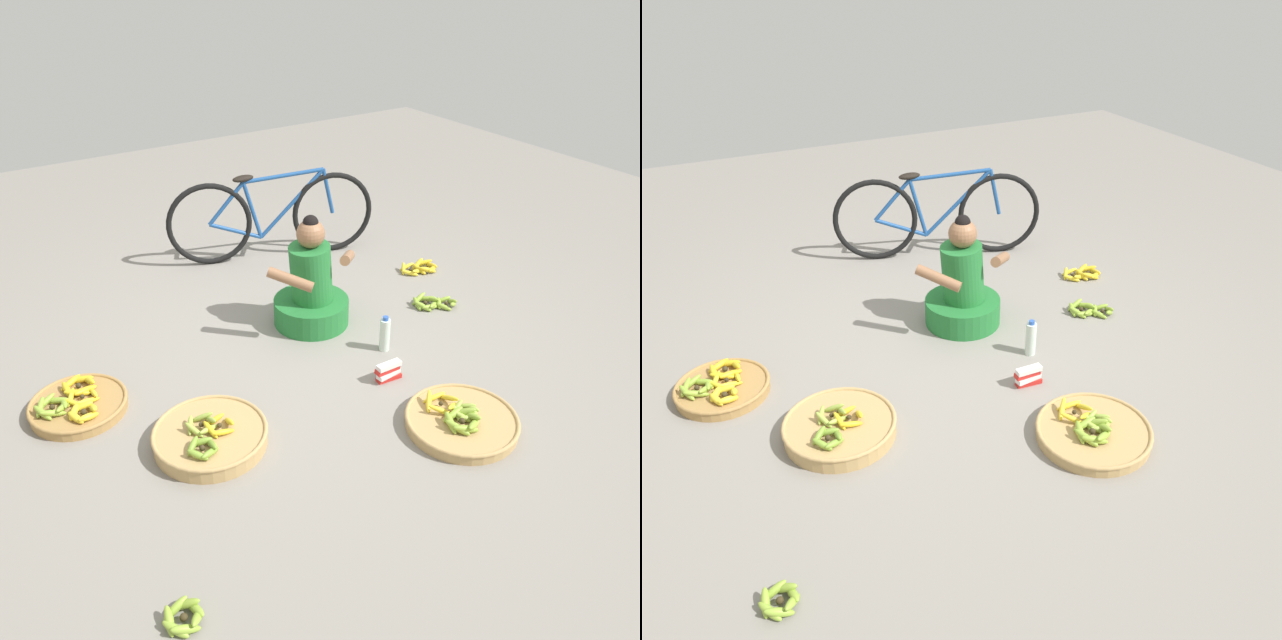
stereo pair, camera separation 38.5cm
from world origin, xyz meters
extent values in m
plane|color=gray|center=(0.00, 0.00, 0.00)|extent=(10.00, 10.00, 0.00)
cylinder|color=#237233|center=(0.25, 0.30, 0.09)|extent=(0.52, 0.52, 0.18)
cylinder|color=#237233|center=(0.25, 0.30, 0.38)|extent=(0.36, 0.34, 0.42)
sphere|color=#8C6042|center=(0.25, 0.30, 0.67)|extent=(0.19, 0.19, 0.19)
sphere|color=black|center=(0.25, 0.30, 0.74)|extent=(0.10, 0.10, 0.10)
cylinder|color=#8C6042|center=(0.01, 0.16, 0.46)|extent=(0.27, 0.26, 0.16)
cylinder|color=#8C6042|center=(0.50, 0.23, 0.46)|extent=(0.26, 0.27, 0.16)
torus|color=black|center=(0.07, 1.53, 0.34)|extent=(0.66, 0.25, 0.68)
torus|color=black|center=(1.04, 1.21, 0.34)|extent=(0.66, 0.25, 0.68)
cylinder|color=#1E4C8C|center=(0.72, 1.32, 0.45)|extent=(0.54, 0.20, 0.55)
cylinder|color=#1E4C8C|center=(0.41, 1.42, 0.43)|extent=(0.15, 0.08, 0.49)
cylinder|color=#1E4C8C|center=(0.66, 1.34, 0.69)|extent=(0.63, 0.23, 0.08)
cylinder|color=#1E4C8C|center=(0.27, 1.47, 0.27)|extent=(0.41, 0.16, 0.18)
cylinder|color=#1E4C8C|center=(0.21, 1.49, 0.50)|extent=(0.31, 0.13, 0.35)
cylinder|color=#1E4C8C|center=(1.01, 1.23, 0.53)|extent=(0.12, 0.07, 0.38)
ellipsoid|color=black|center=(0.35, 1.44, 0.70)|extent=(0.18, 0.08, 0.05)
cylinder|color=#A87F47|center=(-1.38, 0.19, 0.03)|extent=(0.54, 0.54, 0.06)
torus|color=#A87F47|center=(-1.38, 0.19, 0.06)|extent=(0.55, 0.55, 0.02)
ellipsoid|color=yellow|center=(-1.29, 0.20, 0.08)|extent=(0.03, 0.14, 0.06)
ellipsoid|color=yellow|center=(-1.32, 0.26, 0.08)|extent=(0.14, 0.08, 0.06)
ellipsoid|color=yellow|center=(-1.41, 0.23, 0.08)|extent=(0.09, 0.14, 0.06)
ellipsoid|color=yellow|center=(-1.40, 0.16, 0.08)|extent=(0.11, 0.13, 0.05)
ellipsoid|color=yellow|center=(-1.33, 0.14, 0.09)|extent=(0.15, 0.07, 0.07)
sphere|color=#382D19|center=(-1.35, 0.20, 0.08)|extent=(0.03, 0.03, 0.03)
ellipsoid|color=gold|center=(-1.28, 0.32, 0.09)|extent=(0.06, 0.15, 0.08)
ellipsoid|color=gold|center=(-1.31, 0.37, 0.09)|extent=(0.15, 0.10, 0.06)
ellipsoid|color=gold|center=(-1.37, 0.37, 0.09)|extent=(0.15, 0.10, 0.06)
ellipsoid|color=gold|center=(-1.41, 0.31, 0.09)|extent=(0.04, 0.15, 0.06)
ellipsoid|color=gold|center=(-1.37, 0.25, 0.09)|extent=(0.15, 0.09, 0.06)
ellipsoid|color=gold|center=(-1.32, 0.25, 0.09)|extent=(0.15, 0.09, 0.06)
sphere|color=#382D19|center=(-1.34, 0.31, 0.09)|extent=(0.03, 0.03, 0.03)
ellipsoid|color=#8CAD38|center=(-1.45, 0.19, 0.09)|extent=(0.05, 0.15, 0.07)
ellipsoid|color=#8CAD38|center=(-1.48, 0.24, 0.08)|extent=(0.14, 0.11, 0.06)
ellipsoid|color=#8CAD38|center=(-1.54, 0.25, 0.09)|extent=(0.15, 0.09, 0.08)
ellipsoid|color=#8CAD38|center=(-1.57, 0.22, 0.09)|extent=(0.10, 0.14, 0.07)
ellipsoid|color=#8CAD38|center=(-1.57, 0.16, 0.09)|extent=(0.09, 0.15, 0.07)
ellipsoid|color=#8CAD38|center=(-1.53, 0.13, 0.09)|extent=(0.15, 0.05, 0.08)
ellipsoid|color=#8CAD38|center=(-1.47, 0.15, 0.09)|extent=(0.12, 0.13, 0.08)
sphere|color=#382D19|center=(-1.52, 0.19, 0.09)|extent=(0.03, 0.03, 0.03)
ellipsoid|color=yellow|center=(-1.33, 0.05, 0.09)|extent=(0.05, 0.13, 0.08)
ellipsoid|color=yellow|center=(-1.37, 0.10, 0.09)|extent=(0.13, 0.06, 0.07)
ellipsoid|color=yellow|center=(-1.43, 0.08, 0.09)|extent=(0.11, 0.12, 0.06)
ellipsoid|color=yellow|center=(-1.43, 0.03, 0.09)|extent=(0.09, 0.13, 0.06)
ellipsoid|color=yellow|center=(-1.37, 0.00, 0.09)|extent=(0.13, 0.06, 0.06)
sphere|color=#382D19|center=(-1.38, 0.05, 0.09)|extent=(0.04, 0.04, 0.04)
cylinder|color=tan|center=(0.34, -1.10, 0.03)|extent=(0.61, 0.61, 0.06)
torus|color=tan|center=(0.34, -1.10, 0.06)|extent=(0.63, 0.63, 0.02)
ellipsoid|color=#9EB747|center=(0.43, -1.08, 0.08)|extent=(0.04, 0.12, 0.06)
ellipsoid|color=#9EB747|center=(0.41, -1.05, 0.09)|extent=(0.10, 0.11, 0.06)
ellipsoid|color=#9EB747|center=(0.36, -1.04, 0.09)|extent=(0.12, 0.06, 0.07)
ellipsoid|color=#9EB747|center=(0.33, -1.07, 0.08)|extent=(0.07, 0.12, 0.06)
ellipsoid|color=#9EB747|center=(0.33, -1.11, 0.09)|extent=(0.09, 0.11, 0.06)
ellipsoid|color=#9EB747|center=(0.36, -1.13, 0.08)|extent=(0.12, 0.06, 0.05)
ellipsoid|color=#9EB747|center=(0.41, -1.12, 0.09)|extent=(0.11, 0.10, 0.06)
sphere|color=#382D19|center=(0.38, -1.09, 0.08)|extent=(0.03, 0.03, 0.03)
ellipsoid|color=yellow|center=(0.38, -0.95, 0.09)|extent=(0.05, 0.15, 0.08)
ellipsoid|color=yellow|center=(0.32, -0.89, 0.08)|extent=(0.15, 0.05, 0.05)
ellipsoid|color=yellow|center=(0.26, -0.91, 0.09)|extent=(0.12, 0.13, 0.09)
ellipsoid|color=yellow|center=(0.27, -1.01, 0.09)|extent=(0.13, 0.12, 0.08)
ellipsoid|color=yellow|center=(0.34, -1.02, 0.09)|extent=(0.14, 0.10, 0.09)
sphere|color=#382D19|center=(0.31, -0.96, 0.08)|extent=(0.03, 0.03, 0.03)
ellipsoid|color=#8CAD38|center=(0.37, -1.13, 0.09)|extent=(0.05, 0.15, 0.09)
ellipsoid|color=#8CAD38|center=(0.35, -1.09, 0.10)|extent=(0.13, 0.13, 0.10)
ellipsoid|color=#8CAD38|center=(0.30, -1.07, 0.09)|extent=(0.15, 0.05, 0.07)
ellipsoid|color=#8CAD38|center=(0.24, -1.11, 0.09)|extent=(0.09, 0.16, 0.08)
ellipsoid|color=#8CAD38|center=(0.24, -1.17, 0.09)|extent=(0.10, 0.15, 0.08)
ellipsoid|color=#8CAD38|center=(0.27, -1.20, 0.09)|extent=(0.15, 0.10, 0.07)
ellipsoid|color=#8CAD38|center=(0.33, -1.20, 0.09)|extent=(0.15, 0.10, 0.08)
sphere|color=#382D19|center=(0.30, -1.14, 0.09)|extent=(0.03, 0.03, 0.03)
cylinder|color=tan|center=(-0.87, -0.47, 0.04)|extent=(0.60, 0.60, 0.09)
torus|color=tan|center=(-0.87, -0.47, 0.09)|extent=(0.61, 0.61, 0.02)
ellipsoid|color=gold|center=(-0.76, -0.49, 0.11)|extent=(0.04, 0.13, 0.08)
ellipsoid|color=gold|center=(-0.82, -0.43, 0.11)|extent=(0.13, 0.04, 0.06)
ellipsoid|color=gold|center=(-0.87, -0.49, 0.11)|extent=(0.05, 0.13, 0.07)
ellipsoid|color=gold|center=(-0.82, -0.54, 0.11)|extent=(0.13, 0.04, 0.05)
sphere|color=#382D19|center=(-0.82, -0.48, 0.11)|extent=(0.03, 0.03, 0.03)
ellipsoid|color=#9EB747|center=(-0.84, -0.42, 0.11)|extent=(0.04, 0.13, 0.08)
ellipsoid|color=#9EB747|center=(-0.87, -0.37, 0.12)|extent=(0.12, 0.09, 0.08)
ellipsoid|color=#9EB747|center=(-0.95, -0.40, 0.11)|extent=(0.08, 0.13, 0.06)
ellipsoid|color=#9EB747|center=(-0.95, -0.45, 0.12)|extent=(0.08, 0.13, 0.08)
ellipsoid|color=#9EB747|center=(-0.88, -0.48, 0.11)|extent=(0.13, 0.07, 0.06)
sphere|color=#382D19|center=(-0.90, -0.42, 0.11)|extent=(0.03, 0.03, 0.03)
ellipsoid|color=olive|center=(-0.91, -0.60, 0.11)|extent=(0.04, 0.12, 0.07)
ellipsoid|color=olive|center=(-0.95, -0.55, 0.11)|extent=(0.13, 0.07, 0.05)
ellipsoid|color=olive|center=(-1.00, -0.56, 0.11)|extent=(0.12, 0.11, 0.07)
ellipsoid|color=olive|center=(-1.01, -0.63, 0.11)|extent=(0.11, 0.11, 0.07)
ellipsoid|color=olive|center=(-0.95, -0.64, 0.11)|extent=(0.13, 0.08, 0.05)
sphere|color=#382D19|center=(-0.97, -0.60, 0.11)|extent=(0.03, 0.03, 0.03)
ellipsoid|color=yellow|center=(1.39, 0.51, 0.03)|extent=(0.04, 0.14, 0.07)
ellipsoid|color=yellow|center=(1.34, 0.57, 0.03)|extent=(0.14, 0.05, 0.07)
ellipsoid|color=yellow|center=(1.29, 0.55, 0.03)|extent=(0.11, 0.12, 0.08)
ellipsoid|color=yellow|center=(1.29, 0.47, 0.02)|extent=(0.12, 0.12, 0.05)
ellipsoid|color=yellow|center=(1.35, 0.46, 0.03)|extent=(0.14, 0.07, 0.08)
sphere|color=#382D19|center=(1.33, 0.51, 0.03)|extent=(0.03, 0.03, 0.03)
ellipsoid|color=gold|center=(1.52, 0.48, 0.03)|extent=(0.04, 0.15, 0.07)
ellipsoid|color=gold|center=(1.49, 0.54, 0.03)|extent=(0.15, 0.11, 0.08)
ellipsoid|color=gold|center=(1.43, 0.55, 0.03)|extent=(0.16, 0.08, 0.09)
ellipsoid|color=gold|center=(1.39, 0.48, 0.03)|extent=(0.05, 0.16, 0.07)
ellipsoid|color=gold|center=(1.43, 0.42, 0.03)|extent=(0.16, 0.08, 0.09)
ellipsoid|color=gold|center=(1.49, 0.43, 0.03)|extent=(0.15, 0.10, 0.06)
sphere|color=#382D19|center=(1.45, 0.48, 0.03)|extent=(0.03, 0.03, 0.03)
ellipsoid|color=#8CAD38|center=(-1.34, -1.36, 0.03)|extent=(0.06, 0.13, 0.07)
ellipsoid|color=#8CAD38|center=(-1.37, -1.32, 0.03)|extent=(0.12, 0.10, 0.08)
ellipsoid|color=#8CAD38|center=(-1.41, -1.31, 0.03)|extent=(0.13, 0.06, 0.07)
ellipsoid|color=#8CAD38|center=(-1.45, -1.35, 0.03)|extent=(0.06, 0.13, 0.08)
ellipsoid|color=#8CAD38|center=(-1.44, -1.39, 0.03)|extent=(0.10, 0.13, 0.06)
ellipsoid|color=#8CAD38|center=(-1.41, -1.42, 0.03)|extent=(0.13, 0.07, 0.08)
ellipsoid|color=#8CAD38|center=(-1.35, -1.40, 0.03)|extent=(0.11, 0.12, 0.09)
sphere|color=#382D19|center=(-1.40, -1.36, 0.03)|extent=(0.03, 0.03, 0.03)
ellipsoid|color=#8CAD38|center=(1.13, 0.04, 0.03)|extent=(0.06, 0.15, 0.08)
ellipsoid|color=#8CAD38|center=(1.12, 0.08, 0.03)|extent=(0.12, 0.13, 0.07)
ellipsoid|color=#8CAD38|center=(1.06, 0.10, 0.04)|extent=(0.15, 0.06, 0.09)
ellipsoid|color=#8CAD38|center=(1.01, 0.05, 0.03)|extent=(0.08, 0.15, 0.07)
ellipsoid|color=#8CAD38|center=(1.01, 0.00, 0.03)|extent=(0.11, 0.14, 0.08)
ellipsoid|color=#8CAD38|center=(1.06, -0.03, 0.03)|extent=(0.15, 0.05, 0.06)
ellipsoid|color=#8CAD38|center=(1.10, -0.02, 0.03)|extent=(0.14, 0.10, 0.07)
sphere|color=#382D19|center=(1.07, 0.03, 0.03)|extent=(0.03, 0.03, 0.03)
ellipsoid|color=#8CAD38|center=(1.24, -0.06, 0.03)|extent=(0.05, 0.12, 0.08)
ellipsoid|color=#8CAD38|center=(1.21, 0.00, 0.03)|extent=(0.12, 0.08, 0.07)
ellipsoid|color=#8CAD38|center=(1.15, -0.02, 0.03)|extent=(0.09, 0.12, 0.07)
ellipsoid|color=#8CAD38|center=(1.15, -0.08, 0.02)|extent=(0.09, 0.12, 0.06)
ellipsoid|color=#8CAD38|center=(1.22, -0.10, 0.03)|extent=(0.12, 0.09, 0.08)
sphere|color=#382D19|center=(1.19, -0.05, 0.03)|extent=(0.03, 0.03, 0.03)
cylinder|color=silver|center=(0.47, -0.25, 0.11)|extent=(0.07, 0.07, 0.22)
cylinder|color=#2D59B7|center=(0.47, -0.25, 0.24)|extent=(0.04, 0.04, 0.02)
cube|color=red|center=(0.29, -0.53, 0.01)|extent=(0.16, 0.06, 0.03)
cube|color=white|center=(0.28, -0.53, 0.04)|extent=(0.16, 0.07, 0.03)
cube|color=red|center=(0.28, -0.52, 0.07)|extent=(0.16, 0.05, 0.03)
cube|color=white|center=(0.28, -0.53, 0.10)|extent=(0.16, 0.05, 0.03)
camera|label=1|loc=(-1.80, -2.97, 2.34)|focal=36.18mm
camera|label=2|loc=(-1.47, -3.16, 2.34)|focal=36.18mm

